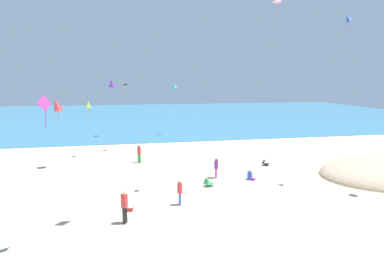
{
  "coord_description": "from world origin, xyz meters",
  "views": [
    {
      "loc": [
        -3.49,
        -13.28,
        7.2
      ],
      "look_at": [
        0.0,
        5.16,
        3.88
      ],
      "focal_mm": 28.24,
      "sensor_mm": 36.0,
      "label": 1
    }
  ],
  "objects_px": {
    "beach_chair_near_camera": "(208,183)",
    "kite_blue": "(348,18)",
    "kite_pink": "(277,1)",
    "person_3": "(139,153)",
    "person_0": "(250,176)",
    "person_1": "(124,204)",
    "beach_chair_mid_beach": "(265,163)",
    "kite_black": "(126,84)",
    "kite_lime": "(88,105)",
    "kite_red": "(57,105)",
    "person_5": "(180,191)",
    "cooler_box": "(130,208)",
    "kite_purple": "(112,83)",
    "kite_teal": "(175,86)",
    "kite_magenta": "(44,104)",
    "person_2": "(216,167)"
  },
  "relations": [
    {
      "from": "beach_chair_near_camera",
      "to": "kite_blue",
      "type": "height_order",
      "value": "kite_blue"
    },
    {
      "from": "kite_pink",
      "to": "kite_blue",
      "type": "bearing_deg",
      "value": -31.39
    },
    {
      "from": "beach_chair_near_camera",
      "to": "person_3",
      "type": "height_order",
      "value": "person_3"
    },
    {
      "from": "person_0",
      "to": "person_1",
      "type": "xyz_separation_m",
      "value": [
        -8.93,
        -5.42,
        0.74
      ]
    },
    {
      "from": "beach_chair_mid_beach",
      "to": "kite_blue",
      "type": "bearing_deg",
      "value": -43.14
    },
    {
      "from": "kite_black",
      "to": "kite_lime",
      "type": "bearing_deg",
      "value": -152.66
    },
    {
      "from": "kite_red",
      "to": "kite_black",
      "type": "bearing_deg",
      "value": 45.34
    },
    {
      "from": "person_1",
      "to": "kite_lime",
      "type": "distance_m",
      "value": 16.12
    },
    {
      "from": "beach_chair_mid_beach",
      "to": "kite_red",
      "type": "xyz_separation_m",
      "value": [
        -17.18,
        2.74,
        5.03
      ]
    },
    {
      "from": "person_5",
      "to": "kite_blue",
      "type": "relative_size",
      "value": 1.34
    },
    {
      "from": "cooler_box",
      "to": "kite_purple",
      "type": "height_order",
      "value": "kite_purple"
    },
    {
      "from": "person_5",
      "to": "kite_purple",
      "type": "xyz_separation_m",
      "value": [
        -5.27,
        23.74,
        6.1
      ]
    },
    {
      "from": "kite_black",
      "to": "kite_lime",
      "type": "height_order",
      "value": "kite_black"
    },
    {
      "from": "kite_teal",
      "to": "kite_blue",
      "type": "distance_m",
      "value": 24.26
    },
    {
      "from": "kite_purple",
      "to": "person_3",
      "type": "bearing_deg",
      "value": -77.51
    },
    {
      "from": "person_0",
      "to": "person_3",
      "type": "xyz_separation_m",
      "value": [
        -8.01,
        6.26,
        0.64
      ]
    },
    {
      "from": "kite_purple",
      "to": "kite_red",
      "type": "xyz_separation_m",
      "value": [
        -3.43,
        -14.03,
        -1.72
      ]
    },
    {
      "from": "person_3",
      "to": "kite_magenta",
      "type": "relative_size",
      "value": 1.15
    },
    {
      "from": "person_1",
      "to": "kite_red",
      "type": "relative_size",
      "value": 0.94
    },
    {
      "from": "kite_lime",
      "to": "person_5",
      "type": "bearing_deg",
      "value": -63.17
    },
    {
      "from": "person_1",
      "to": "kite_black",
      "type": "bearing_deg",
      "value": -65.08
    },
    {
      "from": "person_0",
      "to": "kite_teal",
      "type": "height_order",
      "value": "kite_teal"
    },
    {
      "from": "beach_chair_mid_beach",
      "to": "person_2",
      "type": "bearing_deg",
      "value": -135.53
    },
    {
      "from": "person_3",
      "to": "kite_lime",
      "type": "height_order",
      "value": "kite_lime"
    },
    {
      "from": "beach_chair_near_camera",
      "to": "kite_purple",
      "type": "height_order",
      "value": "kite_purple"
    },
    {
      "from": "person_5",
      "to": "kite_teal",
      "type": "xyz_separation_m",
      "value": [
        2.91,
        23.96,
        5.63
      ]
    },
    {
      "from": "kite_black",
      "to": "kite_pink",
      "type": "distance_m",
      "value": 16.54
    },
    {
      "from": "person_1",
      "to": "kite_lime",
      "type": "bearing_deg",
      "value": -52.09
    },
    {
      "from": "kite_pink",
      "to": "person_3",
      "type": "bearing_deg",
      "value": 149.24
    },
    {
      "from": "person_2",
      "to": "kite_magenta",
      "type": "xyz_separation_m",
      "value": [
        -9.4,
        -8.09,
        5.41
      ]
    },
    {
      "from": "person_2",
      "to": "person_3",
      "type": "relative_size",
      "value": 0.95
    },
    {
      "from": "person_2",
      "to": "kite_red",
      "type": "relative_size",
      "value": 0.8
    },
    {
      "from": "kite_black",
      "to": "kite_red",
      "type": "bearing_deg",
      "value": -134.66
    },
    {
      "from": "kite_red",
      "to": "person_0",
      "type": "bearing_deg",
      "value": -22.77
    },
    {
      "from": "beach_chair_near_camera",
      "to": "person_5",
      "type": "distance_m",
      "value": 3.73
    },
    {
      "from": "kite_pink",
      "to": "kite_black",
      "type": "bearing_deg",
      "value": 134.24
    },
    {
      "from": "person_3",
      "to": "kite_purple",
      "type": "xyz_separation_m",
      "value": [
        -3.07,
        13.85,
        6.05
      ]
    },
    {
      "from": "kite_purple",
      "to": "cooler_box",
      "type": "bearing_deg",
      "value": -84.39
    },
    {
      "from": "kite_teal",
      "to": "kite_red",
      "type": "distance_m",
      "value": 18.42
    },
    {
      "from": "person_3",
      "to": "kite_purple",
      "type": "bearing_deg",
      "value": 52.0
    },
    {
      "from": "person_1",
      "to": "kite_purple",
      "type": "height_order",
      "value": "kite_purple"
    },
    {
      "from": "kite_teal",
      "to": "kite_black",
      "type": "distance_m",
      "value": 10.74
    },
    {
      "from": "cooler_box",
      "to": "person_5",
      "type": "xyz_separation_m",
      "value": [
        2.91,
        0.25,
        0.73
      ]
    },
    {
      "from": "person_1",
      "to": "beach_chair_mid_beach",
      "type": "bearing_deg",
      "value": -118.53
    },
    {
      "from": "person_3",
      "to": "kite_red",
      "type": "distance_m",
      "value": 7.81
    },
    {
      "from": "person_0",
      "to": "kite_blue",
      "type": "bearing_deg",
      "value": 36.18
    },
    {
      "from": "kite_lime",
      "to": "kite_pink",
      "type": "bearing_deg",
      "value": -33.01
    },
    {
      "from": "person_2",
      "to": "beach_chair_mid_beach",
      "type": "bearing_deg",
      "value": -121.05
    },
    {
      "from": "person_3",
      "to": "kite_magenta",
      "type": "height_order",
      "value": "kite_magenta"
    },
    {
      "from": "person_3",
      "to": "person_0",
      "type": "bearing_deg",
      "value": -88.5
    }
  ]
}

